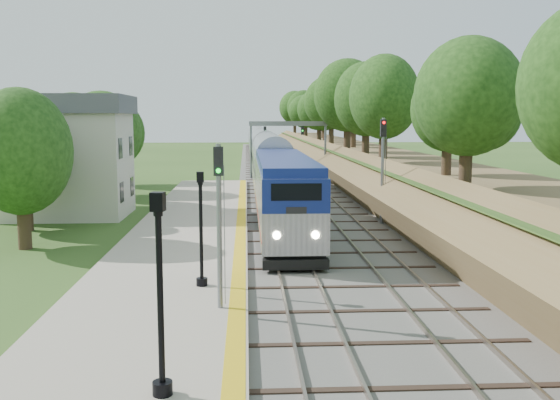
{
  "coord_description": "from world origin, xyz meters",
  "views": [
    {
      "loc": [
        -2.02,
        -11.85,
        6.47
      ],
      "look_at": [
        -0.5,
        16.19,
        2.8
      ],
      "focal_mm": 40.0,
      "sensor_mm": 36.0,
      "label": 1
    }
  ],
  "objects": [
    {
      "name": "lamppost_far",
      "position": [
        -3.68,
        10.58,
        2.26
      ],
      "size": [
        0.42,
        0.42,
        4.2
      ],
      "color": "black",
      "rests_on": "platform"
    },
    {
      "name": "platform",
      "position": [
        -5.2,
        16.0,
        0.19
      ],
      "size": [
        6.4,
        68.0,
        0.38
      ],
      "primitive_type": "cube",
      "color": "#A59885",
      "rests_on": "ground"
    },
    {
      "name": "signal_platform",
      "position": [
        -2.9,
        7.84,
        3.64
      ],
      "size": [
        0.31,
        0.25,
        5.31
      ],
      "color": "slate",
      "rests_on": "platform"
    },
    {
      "name": "signal_gantry",
      "position": [
        2.47,
        54.99,
        4.82
      ],
      "size": [
        8.4,
        0.38,
        6.2
      ],
      "color": "slate",
      "rests_on": "ground"
    },
    {
      "name": "yellow_stripe",
      "position": [
        -2.35,
        16.0,
        0.39
      ],
      "size": [
        0.55,
        68.0,
        0.01
      ],
      "primitive_type": "cube",
      "color": "gold",
      "rests_on": "platform"
    },
    {
      "name": "station_building",
      "position": [
        -14.0,
        30.0,
        4.09
      ],
      "size": [
        8.6,
        6.6,
        8.0
      ],
      "color": "beige",
      "rests_on": "ground"
    },
    {
      "name": "lamppost_mid",
      "position": [
        -3.92,
        1.44,
        2.41
      ],
      "size": [
        0.45,
        0.45,
        4.54
      ],
      "color": "black",
      "rests_on": "platform"
    },
    {
      "name": "train",
      "position": [
        0.0,
        78.79,
        2.15
      ],
      "size": [
        2.84,
        133.28,
        4.17
      ],
      "color": "black",
      "rests_on": "trackbed"
    },
    {
      "name": "embankment",
      "position": [
        10.35,
        60.0,
        1.95
      ],
      "size": [
        10.64,
        170.0,
        11.7
      ],
      "color": "brown",
      "rests_on": "ground"
    },
    {
      "name": "trackbed",
      "position": [
        2.0,
        60.0,
        0.07
      ],
      "size": [
        9.5,
        170.0,
        0.28
      ],
      "color": "#4C4944",
      "rests_on": "ground"
    },
    {
      "name": "trees_behind_platform",
      "position": [
        -11.17,
        20.67,
        4.53
      ],
      "size": [
        7.82,
        53.32,
        7.21
      ],
      "color": "#332316",
      "rests_on": "ground"
    },
    {
      "name": "signal_farside",
      "position": [
        6.2,
        25.31,
        4.04
      ],
      "size": [
        0.35,
        0.28,
        6.41
      ],
      "color": "slate",
      "rests_on": "ground"
    }
  ]
}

